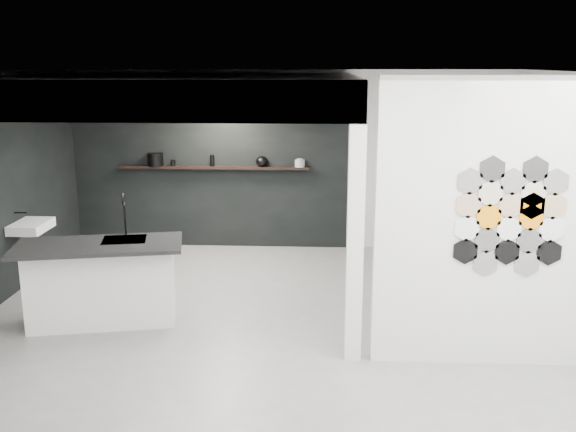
# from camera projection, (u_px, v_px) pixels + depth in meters

# --- Properties ---
(floor) EXTENTS (7.00, 6.00, 0.01)m
(floor) POSITION_uv_depth(u_px,v_px,m) (278.00, 318.00, 7.51)
(floor) COLOR slate
(partition_panel) EXTENTS (2.45, 0.15, 2.80)m
(partition_panel) POSITION_uv_depth(u_px,v_px,m) (504.00, 225.00, 6.09)
(partition_panel) COLOR silver
(partition_panel) RESTS_ON floor
(bay_clad_back) EXTENTS (4.40, 0.04, 2.35)m
(bay_clad_back) POSITION_uv_depth(u_px,v_px,m) (209.00, 174.00, 10.18)
(bay_clad_back) COLOR black
(bay_clad_back) RESTS_ON floor
(bay_clad_left) EXTENTS (0.04, 4.00, 2.35)m
(bay_clad_left) POSITION_uv_depth(u_px,v_px,m) (18.00, 198.00, 8.38)
(bay_clad_left) COLOR black
(bay_clad_left) RESTS_ON floor
(bulkhead) EXTENTS (4.40, 4.00, 0.40)m
(bulkhead) POSITION_uv_depth(u_px,v_px,m) (178.00, 92.00, 7.94)
(bulkhead) COLOR silver
(bulkhead) RESTS_ON corner_column
(corner_column) EXTENTS (0.16, 0.16, 2.35)m
(corner_column) POSITION_uv_depth(u_px,v_px,m) (355.00, 246.00, 6.22)
(corner_column) COLOR silver
(corner_column) RESTS_ON floor
(fascia_beam) EXTENTS (4.40, 0.16, 0.40)m
(fascia_beam) POSITION_uv_depth(u_px,v_px,m) (134.00, 101.00, 6.08)
(fascia_beam) COLOR silver
(fascia_beam) RESTS_ON corner_column
(wall_basin) EXTENTS (0.40, 0.60, 0.12)m
(wall_basin) POSITION_uv_depth(u_px,v_px,m) (31.00, 226.00, 8.25)
(wall_basin) COLOR silver
(wall_basin) RESTS_ON bay_clad_left
(display_shelf) EXTENTS (3.00, 0.15, 0.04)m
(display_shelf) POSITION_uv_depth(u_px,v_px,m) (214.00, 167.00, 10.04)
(display_shelf) COLOR black
(display_shelf) RESTS_ON bay_clad_back
(kitchen_island) EXTENTS (1.94, 1.15, 1.46)m
(kitchen_island) POSITION_uv_depth(u_px,v_px,m) (102.00, 282.00, 7.24)
(kitchen_island) COLOR silver
(kitchen_island) RESTS_ON floor
(stockpot) EXTENTS (0.31, 0.31, 0.20)m
(stockpot) POSITION_uv_depth(u_px,v_px,m) (155.00, 159.00, 10.06)
(stockpot) COLOR black
(stockpot) RESTS_ON display_shelf
(kettle) EXTENTS (0.19, 0.19, 0.16)m
(kettle) POSITION_uv_depth(u_px,v_px,m) (262.00, 161.00, 9.98)
(kettle) COLOR black
(kettle) RESTS_ON display_shelf
(glass_bowl) EXTENTS (0.16, 0.16, 0.11)m
(glass_bowl) POSITION_uv_depth(u_px,v_px,m) (300.00, 163.00, 9.96)
(glass_bowl) COLOR gray
(glass_bowl) RESTS_ON display_shelf
(glass_vase) EXTENTS (0.12, 0.12, 0.13)m
(glass_vase) POSITION_uv_depth(u_px,v_px,m) (300.00, 163.00, 9.95)
(glass_vase) COLOR gray
(glass_vase) RESTS_ON display_shelf
(bottle_dark) EXTENTS (0.08, 0.08, 0.18)m
(bottle_dark) POSITION_uv_depth(u_px,v_px,m) (212.00, 161.00, 10.02)
(bottle_dark) COLOR black
(bottle_dark) RESTS_ON display_shelf
(utensil_cup) EXTENTS (0.08, 0.08, 0.09)m
(utensil_cup) POSITION_uv_depth(u_px,v_px,m) (173.00, 163.00, 10.06)
(utensil_cup) COLOR black
(utensil_cup) RESTS_ON display_shelf
(hex_tile_cluster) EXTENTS (1.04, 0.02, 1.16)m
(hex_tile_cluster) POSITION_uv_depth(u_px,v_px,m) (511.00, 217.00, 5.98)
(hex_tile_cluster) COLOR black
(hex_tile_cluster) RESTS_ON partition_panel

